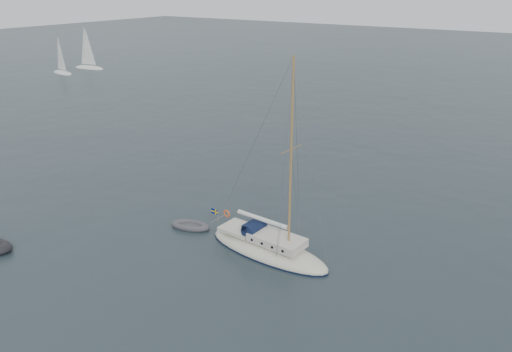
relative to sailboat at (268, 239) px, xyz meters
The scene contains 5 objects.
ground 1.24m from the sailboat, 35.58° to the right, with size 300.00×300.00×0.00m, color black.
sailboat is the anchor object (origin of this frame).
dinghy 5.81m from the sailboat, behind, with size 2.60×1.18×0.37m.
distant_yacht_a 68.37m from the sailboat, 153.01° to the left, with size 5.50×2.93×7.28m.
distant_yacht_c 71.49m from the sailboat, 148.99° to the left, with size 6.33×3.37×8.38m.
Camera 1 is at (12.69, -20.80, 14.63)m, focal length 35.00 mm.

